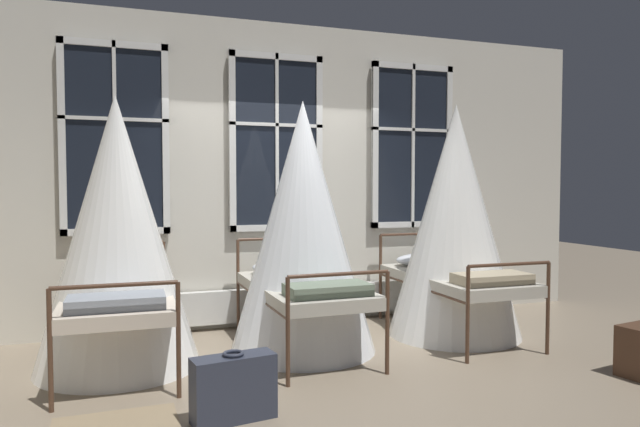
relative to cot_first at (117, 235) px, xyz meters
The scene contains 8 objects.
ground 2.06m from the cot_first, ahead, with size 20.28×20.28×0.00m, color gray.
back_wall_with_windows 2.11m from the cot_first, 33.84° to the left, with size 8.00×0.10×3.42m, color beige.
window_bank 1.98m from the cot_first, 30.98° to the left, with size 4.49×0.10×2.99m.
cot_first is the anchor object (origin of this frame).
cot_second 1.67m from the cot_first, ahead, with size 1.39×1.90×2.38m.
cot_third 3.37m from the cot_first, ahead, with size 1.39×1.88×2.44m.
rug_first 1.76m from the cot_first, 90.65° to the right, with size 0.80×0.56×0.01m, color #8E7A5B.
suitcase_dark 1.89m from the cot_first, 63.38° to the right, with size 0.58×0.29×0.47m.
Camera 1 is at (-1.63, -5.03, 1.57)m, focal length 32.15 mm.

